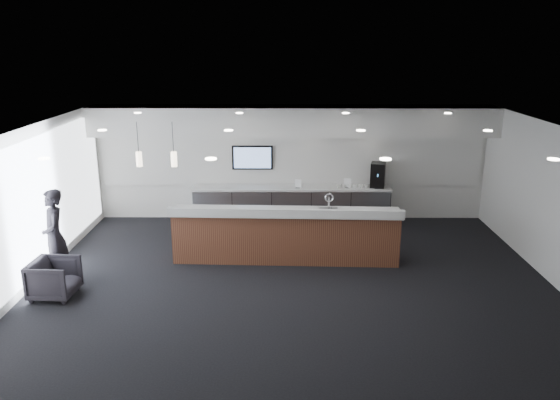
{
  "coord_description": "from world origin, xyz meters",
  "views": [
    {
      "loc": [
        -0.2,
        -9.84,
        4.52
      ],
      "look_at": [
        -0.27,
        1.3,
        1.27
      ],
      "focal_mm": 35.0,
      "sensor_mm": 36.0,
      "label": 1
    }
  ],
  "objects_px": {
    "service_counter": "(286,235)",
    "armchair": "(54,279)",
    "coffee_machine": "(378,175)",
    "lounge_guest": "(55,236)"
  },
  "relations": [
    {
      "from": "service_counter",
      "to": "armchair",
      "type": "relative_size",
      "value": 6.15
    },
    {
      "from": "lounge_guest",
      "to": "armchair",
      "type": "bearing_deg",
      "value": -10.75
    },
    {
      "from": "service_counter",
      "to": "lounge_guest",
      "type": "bearing_deg",
      "value": -164.45
    },
    {
      "from": "service_counter",
      "to": "coffee_machine",
      "type": "relative_size",
      "value": 7.74
    },
    {
      "from": "armchair",
      "to": "lounge_guest",
      "type": "height_order",
      "value": "lounge_guest"
    },
    {
      "from": "service_counter",
      "to": "coffee_machine",
      "type": "distance_m",
      "value": 3.57
    },
    {
      "from": "coffee_machine",
      "to": "lounge_guest",
      "type": "relative_size",
      "value": 0.34
    },
    {
      "from": "armchair",
      "to": "coffee_machine",
      "type": "bearing_deg",
      "value": -53.74
    },
    {
      "from": "coffee_machine",
      "to": "lounge_guest",
      "type": "height_order",
      "value": "lounge_guest"
    },
    {
      "from": "service_counter",
      "to": "lounge_guest",
      "type": "height_order",
      "value": "lounge_guest"
    }
  ]
}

